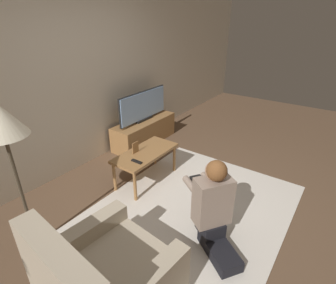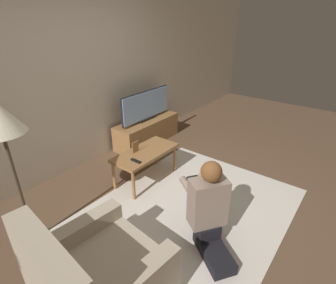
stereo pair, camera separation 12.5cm
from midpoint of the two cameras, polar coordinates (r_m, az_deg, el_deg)
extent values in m
plane|color=brown|center=(3.16, 3.92, -14.74)|extent=(10.00, 10.00, 0.00)
cube|color=beige|center=(3.85, -21.30, 12.83)|extent=(10.00, 0.06, 2.60)
cube|color=silver|center=(3.16, 3.92, -14.63)|extent=(2.51, 1.98, 0.02)
cube|color=olive|center=(4.64, -5.91, 2.30)|extent=(1.26, 0.42, 0.42)
cube|color=black|center=(4.55, -6.04, 4.96)|extent=(0.38, 0.08, 0.04)
cube|color=black|center=(4.48, -6.26, 7.94)|extent=(1.12, 0.03, 0.48)
cube|color=#8CB2E0|center=(4.47, -6.18, 7.92)|extent=(1.09, 0.04, 0.45)
cube|color=olive|center=(3.45, -5.94, -2.41)|extent=(0.91, 0.43, 0.04)
cylinder|color=olive|center=(3.21, -8.31, -9.66)|extent=(0.04, 0.04, 0.41)
cylinder|color=olive|center=(3.75, 0.41, -3.70)|extent=(0.04, 0.04, 0.41)
cylinder|color=olive|center=(3.43, -12.61, -7.55)|extent=(0.04, 0.04, 0.41)
cylinder|color=olive|center=(3.94, -3.75, -2.24)|extent=(0.04, 0.04, 0.41)
cylinder|color=#4C4233|center=(3.11, -27.81, -18.85)|extent=(0.28, 0.28, 0.03)
cylinder|color=#4C4233|center=(2.70, -30.94, -7.72)|extent=(0.03, 0.03, 1.40)
cube|color=#B7A88E|center=(2.34, -13.76, -27.82)|extent=(0.92, 0.92, 0.40)
cube|color=#B7A88E|center=(1.92, -24.32, -25.05)|extent=(0.24, 0.86, 0.47)
cube|color=#B7A88E|center=(2.49, -19.12, -21.84)|extent=(0.86, 0.22, 0.54)
cube|color=black|center=(2.69, 9.67, -22.23)|extent=(0.46, 0.53, 0.11)
cube|color=black|center=(2.72, 7.82, -17.70)|extent=(0.32, 0.32, 0.14)
cube|color=gray|center=(2.52, 8.25, -12.62)|extent=(0.39, 0.36, 0.47)
sphere|color=tan|center=(2.33, 8.76, -6.26)|extent=(0.18, 0.18, 0.18)
sphere|color=brown|center=(2.30, 9.02, -6.21)|extent=(0.19, 0.19, 0.19)
cube|color=black|center=(2.77, 4.73, -7.82)|extent=(0.13, 0.11, 0.04)
cylinder|color=gray|center=(2.72, 7.76, -8.69)|extent=(0.23, 0.29, 0.07)
cylinder|color=gray|center=(2.64, 3.76, -9.61)|extent=(0.23, 0.29, 0.07)
cube|color=olive|center=(3.40, -8.15, -1.22)|extent=(0.11, 0.01, 0.15)
cube|color=black|center=(3.22, -7.93, -4.23)|extent=(0.04, 0.15, 0.02)
camera|label=1|loc=(0.06, -91.04, -0.51)|focal=28.00mm
camera|label=2|loc=(0.06, 88.96, 0.51)|focal=28.00mm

